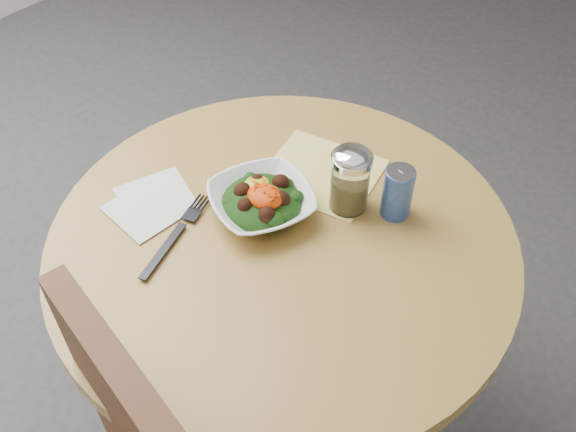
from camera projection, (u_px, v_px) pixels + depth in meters
name	position (u px, v px, depth m)	size (l,w,h in m)	color
ground	(284.00, 417.00, 1.77)	(6.00, 6.00, 0.00)	#323234
table	(283.00, 297.00, 1.37)	(0.90, 0.90, 0.75)	black
cloth_napkin	(321.00, 173.00, 1.34)	(0.23, 0.21, 0.00)	yellow
paper_napkins	(152.00, 203.00, 1.28)	(0.18, 0.20, 0.00)	silver
salad_bowl	(262.00, 201.00, 1.25)	(0.26, 0.26, 0.07)	white
fork	(178.00, 232.00, 1.22)	(0.09, 0.23, 0.00)	black
spice_shaker	(350.00, 180.00, 1.23)	(0.08, 0.08, 0.14)	silver
beverage_can	(398.00, 192.00, 1.23)	(0.06, 0.06, 0.11)	navy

